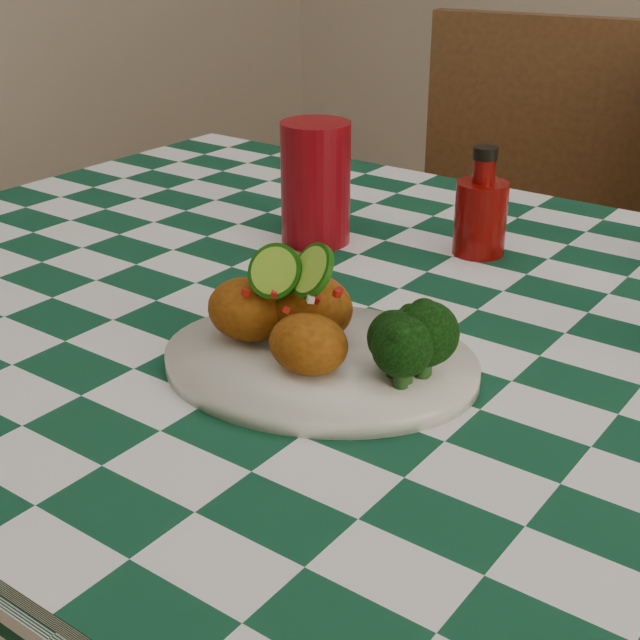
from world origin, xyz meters
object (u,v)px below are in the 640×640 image
Objects in this scene: fried_chicken_pile at (302,301)px; ketchup_bottle at (482,201)px; red_tumbler at (316,183)px; plate at (320,363)px; dining_table at (430,613)px; wooden_chair_left at (497,304)px.

fried_chicken_pile is 1.14× the size of ketchup_bottle.
red_tumbler is 1.15× the size of ketchup_bottle.
red_tumbler is 0.22m from ketchup_bottle.
fried_chicken_pile is 0.36m from red_tumbler.
plate is 0.38m from red_tumbler.
ketchup_bottle reaches higher than fried_chicken_pile.
dining_table is 5.41× the size of plate.
wooden_chair_left reaches higher than plate.
wooden_chair_left reaches higher than fried_chicken_pile.
fried_chicken_pile is 0.16× the size of wooden_chair_left.
fried_chicken_pile is at bearing -87.13° from wooden_chair_left.
ketchup_bottle reaches higher than dining_table.
dining_table is 1.64× the size of wooden_chair_left.
ketchup_bottle is 0.14× the size of wooden_chair_left.
fried_chicken_pile reaches higher than plate.
plate is 2.20× the size of ketchup_bottle.
plate is at bearing -52.83° from red_tumbler.
dining_table is 10.38× the size of red_tumbler.
dining_table is 0.49m from fried_chicken_pile.
fried_chicken_pile is (-0.08, -0.16, 0.46)m from dining_table.
red_tumbler is at bearing 127.17° from plate.
wooden_chair_left is at bearing 110.36° from ketchup_bottle.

